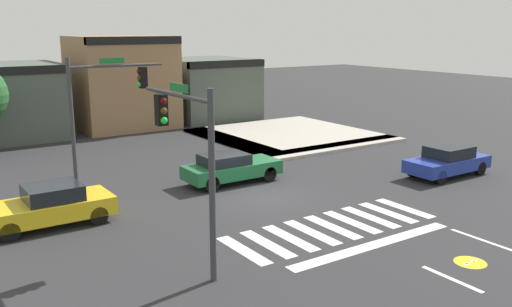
# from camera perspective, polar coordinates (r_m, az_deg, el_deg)

# --- Properties ---
(ground_plane) EXTENTS (120.00, 120.00, 0.00)m
(ground_plane) POSITION_cam_1_polar(r_m,az_deg,el_deg) (23.32, 0.42, -4.34)
(ground_plane) COLOR #2B2B2D
(crosswalk_near) EXTENTS (7.92, 2.69, 0.01)m
(crosswalk_near) POSITION_cam_1_polar(r_m,az_deg,el_deg) (19.97, 7.80, -7.45)
(crosswalk_near) COLOR silver
(crosswalk_near) RESTS_ON ground_plane
(bike_detector_marking) EXTENTS (0.96, 0.96, 0.01)m
(bike_detector_marking) POSITION_cam_1_polar(r_m,az_deg,el_deg) (18.16, 21.07, -10.35)
(bike_detector_marking) COLOR yellow
(bike_detector_marking) RESTS_ON ground_plane
(curb_corner_northeast) EXTENTS (10.00, 10.60, 0.15)m
(curb_corner_northeast) POSITION_cam_1_polar(r_m,az_deg,el_deg) (35.55, 3.14, 1.78)
(curb_corner_northeast) COLOR #B2AA9E
(curb_corner_northeast) RESTS_ON ground_plane
(storefront_row) EXTENTS (21.31, 6.85, 6.28)m
(storefront_row) POSITION_cam_1_polar(r_m,az_deg,el_deg) (40.05, -14.27, 6.35)
(storefront_row) COLOR #4C564C
(storefront_row) RESTS_ON ground_plane
(traffic_signal_northwest) EXTENTS (4.29, 0.32, 5.66)m
(traffic_signal_northwest) POSITION_cam_1_polar(r_m,az_deg,el_deg) (25.21, -15.23, 5.55)
(traffic_signal_northwest) COLOR #383A3D
(traffic_signal_northwest) RESTS_ON ground_plane
(traffic_signal_southwest) EXTENTS (0.32, 4.16, 5.35)m
(traffic_signal_southwest) POSITION_cam_1_polar(r_m,az_deg,el_deg) (15.96, -7.11, 1.21)
(traffic_signal_southwest) COLOR #383A3D
(traffic_signal_southwest) RESTS_ON ground_plane
(car_green) EXTENTS (4.40, 1.75, 1.38)m
(car_green) POSITION_cam_1_polar(r_m,az_deg,el_deg) (25.03, -2.64, -1.46)
(car_green) COLOR #1E6638
(car_green) RESTS_ON ground_plane
(car_yellow) EXTENTS (4.35, 1.91, 1.47)m
(car_yellow) POSITION_cam_1_polar(r_m,az_deg,el_deg) (21.01, -20.35, -5.01)
(car_yellow) COLOR gold
(car_yellow) RESTS_ON ground_plane
(car_blue) EXTENTS (4.29, 1.78, 1.43)m
(car_blue) POSITION_cam_1_polar(r_m,az_deg,el_deg) (27.71, 19.02, -0.73)
(car_blue) COLOR #23389E
(car_blue) RESTS_ON ground_plane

